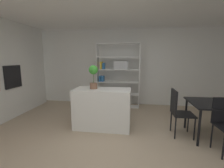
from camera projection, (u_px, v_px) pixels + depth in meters
ground_plane at (117, 147)px, 2.87m from camera, size 9.96×9.96×0.00m
back_partition at (126, 67)px, 5.46m from camera, size 7.23×0.06×2.58m
built_in_oven at (13, 77)px, 4.17m from camera, size 0.06×0.56×0.59m
kitchen_island at (103, 108)px, 3.64m from camera, size 1.28×0.61×0.91m
potted_plant_on_island at (93, 75)px, 3.55m from camera, size 0.21×0.21×0.54m
open_bookshelf at (117, 73)px, 5.14m from camera, size 1.39×0.33×2.07m
dining_table at (216, 107)px, 3.12m from camera, size 0.97×0.89×0.73m
dining_chair_island_side at (178, 109)px, 3.24m from camera, size 0.43×0.43×0.97m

